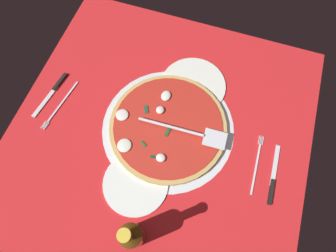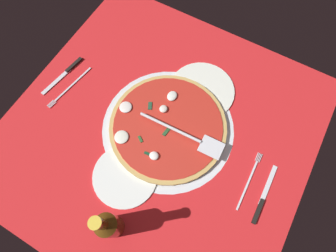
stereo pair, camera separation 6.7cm
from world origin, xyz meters
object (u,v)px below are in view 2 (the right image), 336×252
(dinner_plate_right, at_px, (125,176))
(pizza, at_px, (167,126))
(place_setting_far, at_px, (256,190))
(place_setting_near, at_px, (68,80))
(dinner_plate_left, at_px, (202,91))
(pizza_server, at_px, (185,135))
(beer_bottle, at_px, (109,226))

(dinner_plate_right, relative_size, pizza, 0.52)
(place_setting_far, bearing_deg, place_setting_near, 86.09)
(dinner_plate_left, xyz_separation_m, dinner_plate_right, (0.40, -0.07, 0.00))
(pizza_server, xyz_separation_m, place_setting_near, (0.01, -0.48, -0.04))
(dinner_plate_left, xyz_separation_m, pizza, (0.18, -0.04, 0.01))
(dinner_plate_left, bearing_deg, place_setting_far, 52.96)
(dinner_plate_left, relative_size, pizza_server, 0.80)
(dinner_plate_right, distance_m, place_setting_near, 0.42)
(dinner_plate_right, bearing_deg, place_setting_near, -117.37)
(place_setting_far, relative_size, beer_bottle, 0.87)
(dinner_plate_right, bearing_deg, beer_bottle, 21.04)
(dinner_plate_left, bearing_deg, pizza_server, 9.95)
(place_setting_near, bearing_deg, dinner_plate_right, 71.89)
(dinner_plate_left, distance_m, place_setting_far, 0.38)
(dinner_plate_left, distance_m, beer_bottle, 0.55)
(dinner_plate_right, height_order, beer_bottle, beer_bottle)
(beer_bottle, bearing_deg, dinner_plate_left, 178.25)
(pizza_server, relative_size, place_setting_near, 1.28)
(dinner_plate_left, height_order, place_setting_far, place_setting_far)
(dinner_plate_right, distance_m, pizza, 0.21)
(dinner_plate_right, height_order, place_setting_near, place_setting_near)
(beer_bottle, bearing_deg, place_setting_far, 133.46)
(pizza, bearing_deg, dinner_plate_right, -9.32)
(pizza, xyz_separation_m, beer_bottle, (0.35, 0.02, 0.08))
(pizza_server, height_order, place_setting_far, pizza_server)
(dinner_plate_right, distance_m, place_setting_far, 0.41)
(pizza, distance_m, pizza_server, 0.07)
(dinner_plate_right, bearing_deg, place_setting_far, 113.36)
(place_setting_far, distance_m, beer_bottle, 0.45)
(dinner_plate_left, relative_size, pizza, 0.59)
(pizza, height_order, pizza_server, pizza_server)
(pizza, distance_m, beer_bottle, 0.36)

